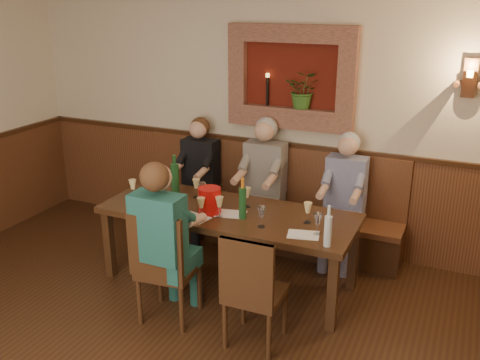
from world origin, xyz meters
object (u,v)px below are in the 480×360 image
at_px(wine_bottle_green_b, 175,180).
at_px(chair_near_left, 169,287).
at_px(bench, 265,216).
at_px(person_bench_left, 198,189).
at_px(dining_table, 228,218).
at_px(person_bench_mid, 262,196).
at_px(spittoon_bucket, 210,200).
at_px(person_chair_front, 166,256).
at_px(wine_bottle_green_a, 243,202).
at_px(chair_near_right, 255,312).
at_px(person_bench_right, 342,212).
at_px(water_bottle, 328,230).

bearing_deg(wine_bottle_green_b, chair_near_left, -63.90).
bearing_deg(bench, person_bench_left, -172.44).
bearing_deg(dining_table, chair_near_left, -104.89).
bearing_deg(person_bench_left, person_bench_mid, -0.17).
bearing_deg(spittoon_bucket, person_chair_front, -96.07).
bearing_deg(wine_bottle_green_b, spittoon_bucket, -24.24).
relative_size(person_chair_front, spittoon_bucket, 6.02).
distance_m(person_bench_mid, spittoon_bucket, 0.99).
height_order(person_bench_mid, wine_bottle_green_a, person_bench_mid).
xyz_separation_m(chair_near_right, person_bench_right, (0.28, 1.63, 0.29)).
bearing_deg(wine_bottle_green_b, wine_bottle_green_a, -15.16).
xyz_separation_m(dining_table, person_bench_mid, (0.00, 0.84, -0.07)).
bearing_deg(person_chair_front, chair_near_right, -0.79).
height_order(dining_table, water_bottle, water_bottle).
height_order(chair_near_right, wine_bottle_green_a, wine_bottle_green_a).
xyz_separation_m(chair_near_right, wine_bottle_green_b, (-1.24, 0.90, 0.65)).
bearing_deg(wine_bottle_green_a, wine_bottle_green_b, 164.84).
height_order(chair_near_left, person_chair_front, person_chair_front).
bearing_deg(wine_bottle_green_b, chair_near_right, -36.08).
height_order(bench, water_bottle, bench).
bearing_deg(wine_bottle_green_a, person_bench_left, 135.94).
height_order(person_bench_right, wine_bottle_green_b, person_bench_right).
bearing_deg(person_bench_left, spittoon_bucket, -55.61).
relative_size(person_bench_left, wine_bottle_green_b, 3.19).
bearing_deg(person_bench_right, person_bench_mid, -179.85).
height_order(chair_near_left, person_bench_mid, person_bench_mid).
bearing_deg(spittoon_bucket, bench, 82.73).
bearing_deg(water_bottle, chair_near_right, -134.82).
relative_size(dining_table, bench, 0.80).
relative_size(chair_near_left, water_bottle, 2.95).
distance_m(bench, chair_near_right, 1.83).
xyz_separation_m(spittoon_bucket, wine_bottle_green_b, (-0.50, 0.22, 0.06)).
xyz_separation_m(person_bench_left, wine_bottle_green_a, (0.98, -0.95, 0.34)).
distance_m(chair_near_right, spittoon_bucket, 1.16).
bearing_deg(person_chair_front, dining_table, 75.20).
xyz_separation_m(dining_table, chair_near_left, (-0.20, -0.76, -0.38)).
xyz_separation_m(dining_table, wine_bottle_green_a, (0.20, -0.11, 0.23)).
distance_m(person_bench_right, spittoon_bucket, 1.43).
height_order(chair_near_left, wine_bottle_green_a, wine_bottle_green_a).
distance_m(person_chair_front, wine_bottle_green_a, 0.84).
bearing_deg(person_bench_mid, wine_bottle_green_a, -78.36).
bearing_deg(spittoon_bucket, person_bench_mid, 81.77).
height_order(person_bench_right, water_bottle, person_bench_right).
distance_m(wine_bottle_green_b, water_bottle, 1.74).
height_order(chair_near_left, spittoon_bucket, chair_near_left).
distance_m(person_bench_left, person_chair_front, 1.72).
relative_size(chair_near_right, person_bench_right, 0.71).
height_order(person_chair_front, spittoon_bucket, person_chair_front).
distance_m(chair_near_right, water_bottle, 0.87).
distance_m(person_bench_left, wine_bottle_green_b, 0.83).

